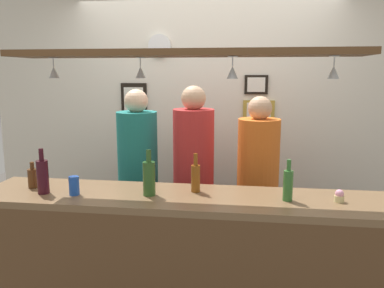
# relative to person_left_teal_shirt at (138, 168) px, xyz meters

# --- Properties ---
(back_wall) EXTENTS (4.40, 0.06, 2.60)m
(back_wall) POSITION_rel_person_left_teal_shirt_xyz_m (0.51, 0.69, 0.29)
(back_wall) COLOR silver
(back_wall) RESTS_ON ground_plane
(bar_counter) EXTENTS (2.70, 0.55, 1.03)m
(bar_counter) POSITION_rel_person_left_teal_shirt_xyz_m (0.51, -0.91, -0.32)
(bar_counter) COLOR brown
(bar_counter) RESTS_ON ground_plane
(overhead_glass_rack) EXTENTS (2.20, 0.36, 0.04)m
(overhead_glass_rack) POSITION_rel_person_left_teal_shirt_xyz_m (0.51, -0.71, 0.92)
(overhead_glass_rack) COLOR brown
(hanging_wineglass_far_left) EXTENTS (0.07, 0.07, 0.13)m
(hanging_wineglass_far_left) POSITION_rel_person_left_teal_shirt_xyz_m (-0.36, -0.67, 0.81)
(hanging_wineglass_far_left) COLOR silver
(hanging_wineglass_far_left) RESTS_ON overhead_glass_rack
(hanging_wineglass_left) EXTENTS (0.07, 0.07, 0.13)m
(hanging_wineglass_left) POSITION_rel_person_left_teal_shirt_xyz_m (0.22, -0.64, 0.81)
(hanging_wineglass_left) COLOR silver
(hanging_wineglass_left) RESTS_ON overhead_glass_rack
(hanging_wineglass_center_left) EXTENTS (0.07, 0.07, 0.13)m
(hanging_wineglass_center_left) POSITION_rel_person_left_teal_shirt_xyz_m (0.82, -0.75, 0.81)
(hanging_wineglass_center_left) COLOR silver
(hanging_wineglass_center_left) RESTS_ON overhead_glass_rack
(hanging_wineglass_center) EXTENTS (0.07, 0.07, 0.13)m
(hanging_wineglass_center) POSITION_rel_person_left_teal_shirt_xyz_m (1.40, -0.74, 0.81)
(hanging_wineglass_center) COLOR silver
(hanging_wineglass_center) RESTS_ON overhead_glass_rack
(person_left_teal_shirt) EXTENTS (0.34, 0.34, 1.68)m
(person_left_teal_shirt) POSITION_rel_person_left_teal_shirt_xyz_m (0.00, 0.00, 0.00)
(person_left_teal_shirt) COLOR #2D334C
(person_left_teal_shirt) RESTS_ON ground_plane
(person_middle_red_shirt) EXTENTS (0.34, 0.34, 1.71)m
(person_middle_red_shirt) POSITION_rel_person_left_teal_shirt_xyz_m (0.48, 0.00, 0.02)
(person_middle_red_shirt) COLOR #2D334C
(person_middle_red_shirt) RESTS_ON ground_plane
(person_right_orange_shirt) EXTENTS (0.34, 0.34, 1.63)m
(person_right_orange_shirt) POSITION_rel_person_left_teal_shirt_xyz_m (1.01, 0.00, -0.03)
(person_right_orange_shirt) COLOR #2D334C
(person_right_orange_shirt) RESTS_ON ground_plane
(bottle_champagne_green) EXTENTS (0.08, 0.08, 0.30)m
(bottle_champagne_green) POSITION_rel_person_left_teal_shirt_xyz_m (0.30, -0.78, 0.14)
(bottle_champagne_green) COLOR #2D5623
(bottle_champagne_green) RESTS_ON bar_counter
(bottle_beer_green_import) EXTENTS (0.06, 0.06, 0.26)m
(bottle_beer_green_import) POSITION_rel_person_left_teal_shirt_xyz_m (1.17, -0.77, 0.12)
(bottle_beer_green_import) COLOR #336B2D
(bottle_beer_green_import) RESTS_ON bar_counter
(bottle_beer_amber_tall) EXTENTS (0.06, 0.06, 0.26)m
(bottle_beer_amber_tall) POSITION_rel_person_left_teal_shirt_xyz_m (0.58, -0.67, 0.12)
(bottle_beer_amber_tall) COLOR brown
(bottle_beer_amber_tall) RESTS_ON bar_counter
(bottle_beer_brown_stubby) EXTENTS (0.07, 0.07, 0.18)m
(bottle_beer_brown_stubby) POSITION_rel_person_left_teal_shirt_xyz_m (-0.54, -0.72, 0.09)
(bottle_beer_brown_stubby) COLOR #512D14
(bottle_beer_brown_stubby) RESTS_ON bar_counter
(bottle_wine_dark_red) EXTENTS (0.08, 0.08, 0.30)m
(bottle_wine_dark_red) POSITION_rel_person_left_teal_shirt_xyz_m (-0.40, -0.84, 0.14)
(bottle_wine_dark_red) COLOR #380F19
(bottle_wine_dark_red) RESTS_ON bar_counter
(drink_can) EXTENTS (0.07, 0.07, 0.12)m
(drink_can) POSITION_rel_person_left_teal_shirt_xyz_m (-0.19, -0.84, 0.08)
(drink_can) COLOR #1E4CB2
(drink_can) RESTS_ON bar_counter
(cupcake) EXTENTS (0.06, 0.06, 0.08)m
(cupcake) POSITION_rel_person_left_teal_shirt_xyz_m (1.48, -0.75, 0.05)
(cupcake) COLOR beige
(cupcake) RESTS_ON bar_counter
(picture_frame_lower_pair) EXTENTS (0.30, 0.02, 0.18)m
(picture_frame_lower_pair) POSITION_rel_person_left_teal_shirt_xyz_m (1.03, 0.65, 0.45)
(picture_frame_lower_pair) COLOR #B29338
(picture_frame_lower_pair) RESTS_ON back_wall
(picture_frame_upper_small) EXTENTS (0.22, 0.02, 0.18)m
(picture_frame_upper_small) POSITION_rel_person_left_teal_shirt_xyz_m (0.99, 0.65, 0.69)
(picture_frame_upper_small) COLOR black
(picture_frame_upper_small) RESTS_ON back_wall
(picture_frame_caricature) EXTENTS (0.26, 0.02, 0.34)m
(picture_frame_caricature) POSITION_rel_person_left_teal_shirt_xyz_m (-0.21, 0.65, 0.53)
(picture_frame_caricature) COLOR black
(picture_frame_caricature) RESTS_ON back_wall
(wall_clock) EXTENTS (0.22, 0.03, 0.22)m
(wall_clock) POSITION_rel_person_left_teal_shirt_xyz_m (0.06, 0.64, 1.06)
(wall_clock) COLOR white
(wall_clock) RESTS_ON back_wall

